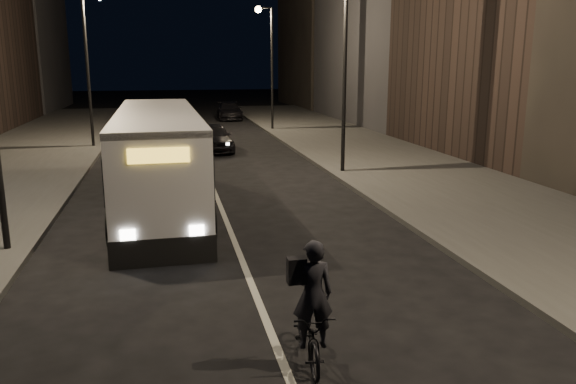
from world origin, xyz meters
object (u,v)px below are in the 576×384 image
streetlight_left_far (91,49)px  car_mid (132,132)px  car_far (229,111)px  car_near (213,137)px  cyclist_on_bicycle (310,322)px  streetlight_right_mid (339,44)px  city_bus (159,155)px  streetlight_right_far (268,51)px

streetlight_left_far → car_mid: size_ratio=2.09×
car_mid → car_far: size_ratio=0.80×
car_near → cyclist_on_bicycle: bearing=-95.2°
car_near → car_mid: car_near is taller
streetlight_right_mid → cyclist_on_bicycle: 16.06m
city_bus → car_far: bearing=78.2°
car_far → city_bus: bearing=-98.7°
streetlight_right_far → car_far: bearing=101.2°
city_bus → car_mid: size_ratio=3.02×
streetlight_right_far → car_mid: streetlight_right_far is taller
streetlight_right_mid → streetlight_left_far: bearing=136.8°
streetlight_right_far → streetlight_left_far: same height
cyclist_on_bicycle → car_near: cyclist_on_bicycle is taller
streetlight_right_mid → streetlight_right_far: bearing=90.0°
city_bus → car_mid: city_bus is taller
car_mid → car_near: bearing=142.1°
streetlight_right_mid → car_far: streetlight_right_mid is taller
streetlight_right_mid → city_bus: streetlight_right_mid is taller
streetlight_right_far → car_far: streetlight_right_far is taller
streetlight_right_far → streetlight_left_far: size_ratio=1.00×
streetlight_right_far → city_bus: 21.47m
streetlight_right_mid → city_bus: size_ratio=0.69×
cyclist_on_bicycle → car_mid: bearing=102.8°
car_near → car_far: size_ratio=0.90×
streetlight_left_far → city_bus: streetlight_left_far is taller
city_bus → car_far: size_ratio=2.41×
car_far → streetlight_right_far: bearing=-76.6°
streetlight_right_mid → streetlight_right_far: same height
cyclist_on_bicycle → car_far: 39.44m
streetlight_left_far → streetlight_right_mid: bearing=-43.2°
streetlight_left_far → city_bus: size_ratio=0.69×
streetlight_right_far → car_near: streetlight_right_far is taller
streetlight_right_mid → car_near: size_ratio=1.86×
car_mid → car_far: (7.20, 12.68, 0.07)m
car_near → car_far: bearing=76.5°
streetlight_right_mid → car_mid: (-8.93, 12.07, -4.72)m
car_far → car_near: bearing=-97.1°
cyclist_on_bicycle → car_mid: 26.93m
city_bus → cyclist_on_bicycle: 10.98m
streetlight_right_mid → streetlight_left_far: (-10.66, 10.00, 0.00)m
streetlight_left_far → cyclist_on_bicycle: (5.75, -24.56, -4.67)m
cyclist_on_bicycle → car_mid: cyclist_on_bicycle is taller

